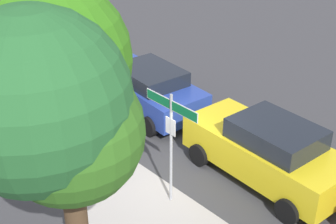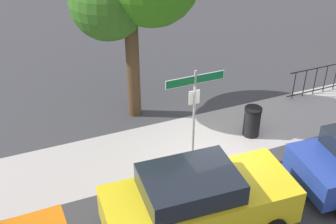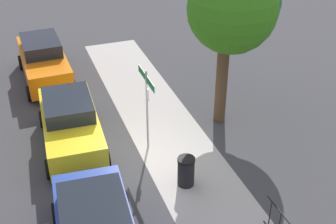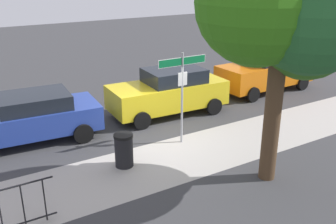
{
  "view_description": "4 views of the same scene",
  "coord_description": "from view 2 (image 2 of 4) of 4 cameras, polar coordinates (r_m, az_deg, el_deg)",
  "views": [
    {
      "loc": [
        -7.59,
        6.82,
        7.64
      ],
      "look_at": [
        0.21,
        -0.22,
        1.96
      ],
      "focal_mm": 51.02,
      "sensor_mm": 36.0,
      "label": 1
    },
    {
      "loc": [
        -5.09,
        -8.81,
        8.15
      ],
      "look_at": [
        -1.04,
        1.17,
        1.33
      ],
      "focal_mm": 47.31,
      "sensor_mm": 36.0,
      "label": 2
    },
    {
      "loc": [
        11.75,
        -3.32,
        9.33
      ],
      "look_at": [
        -0.37,
        1.06,
        1.4
      ],
      "focal_mm": 48.53,
      "sensor_mm": 36.0,
      "label": 3
    },
    {
      "loc": [
        5.69,
        9.87,
        5.32
      ],
      "look_at": [
        0.3,
        1.0,
        1.41
      ],
      "focal_mm": 40.96,
      "sensor_mm": 36.0,
      "label": 4
    }
  ],
  "objects": [
    {
      "name": "ground_plane",
      "position": [
        13.04,
        6.21,
        -6.6
      ],
      "size": [
        60.0,
        60.0,
        0.0
      ],
      "primitive_type": "plane",
      "color": "#38383A"
    },
    {
      "name": "sidewalk_strip",
      "position": [
        14.79,
        10.78,
        -1.75
      ],
      "size": [
        24.0,
        2.6,
        0.0
      ],
      "primitive_type": "cube",
      "color": "#A8A29B",
      "rests_on": "ground_plane"
    },
    {
      "name": "street_sign",
      "position": [
        11.89,
        3.44,
        1.84
      ],
      "size": [
        1.68,
        0.07,
        2.94
      ],
      "color": "#9EA0A5",
      "rests_on": "ground_plane"
    },
    {
      "name": "car_yellow",
      "position": [
        10.52,
        3.86,
        -11.37
      ],
      "size": [
        4.57,
        2.21,
        1.75
      ],
      "rotation": [
        0.0,
        0.0,
        -0.05
      ],
      "color": "gold",
      "rests_on": "ground_plane"
    },
    {
      "name": "trash_bin",
      "position": [
        14.11,
        10.77,
        -1.2
      ],
      "size": [
        0.55,
        0.55,
        0.98
      ],
      "color": "black",
      "rests_on": "ground_plane"
    }
  ]
}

